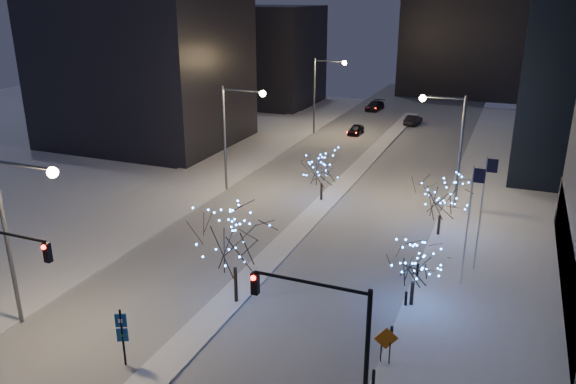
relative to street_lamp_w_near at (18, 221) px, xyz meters
The scene contains 22 objects.
road 34.80m from the street_lamp_w_near, 74.85° to the left, with size 20.00×130.00×0.02m, color #A1A6AF.
median 30.09m from the street_lamp_w_near, 72.30° to the left, with size 2.00×80.00×0.15m, color silver.
east_sidewalk 30.63m from the street_lamp_w_near, 36.94° to the left, with size 10.00×90.00×0.15m, color silver.
west_sidewalk 19.77m from the street_lamp_w_near, 105.71° to the left, with size 8.00×90.00×0.15m, color silver.
filler_west_near 42.87m from the street_lamp_w_near, 116.64° to the left, with size 22.00×18.00×24.00m, color black.
filler_west_far 70.12m from the street_lamp_w_near, 104.09° to the left, with size 18.00×16.00×16.00m, color black.
street_lamp_w_near is the anchor object (origin of this frame).
street_lamp_w_mid 25.00m from the street_lamp_w_near, 90.00° to the left, with size 4.40×0.56×10.00m.
street_lamp_w_far 50.00m from the street_lamp_w_near, 90.00° to the left, with size 4.40×0.56×10.00m.
street_lamp_east 33.85m from the street_lamp_w_near, 55.81° to the left, with size 3.90×0.56×10.00m.
traffic_signal_east 17.99m from the street_lamp_w_near, ahead, with size 5.26×0.43×7.00m.
flagpoles 27.07m from the street_lamp_w_near, 34.36° to the left, with size 1.35×2.60×8.00m.
bollards 21.57m from the street_lamp_w_near, 22.69° to the left, with size 0.16×12.16×0.90m.
car_near 52.12m from the street_lamp_w_near, 85.19° to the left, with size 1.52×3.77×1.29m, color black.
car_mid 61.50m from the street_lamp_w_near, 80.18° to the left, with size 1.47×4.21×1.39m, color black.
car_far 69.10m from the street_lamp_w_near, 87.76° to the left, with size 2.02×4.96×1.44m, color black.
holiday_tree_median_near 11.72m from the street_lamp_w_near, 34.89° to the left, with size 5.94×5.94×6.36m.
holiday_tree_median_far 27.07m from the street_lamp_w_near, 71.69° to the left, with size 4.65×4.65×4.54m.
holiday_tree_plaza_near 22.27m from the street_lamp_w_near, 27.75° to the left, with size 4.05×4.05×4.09m.
holiday_tree_plaza_far 29.19m from the street_lamp_w_near, 47.93° to the left, with size 5.21×5.21×4.87m.
wayfinding_sign 8.39m from the street_lamp_w_near, ahead, with size 0.55×0.31×3.24m.
construction_sign 20.30m from the street_lamp_w_near, 11.76° to the left, with size 1.16×0.55×2.06m.
Camera 1 is at (14.81, -18.13, 17.93)m, focal length 35.00 mm.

